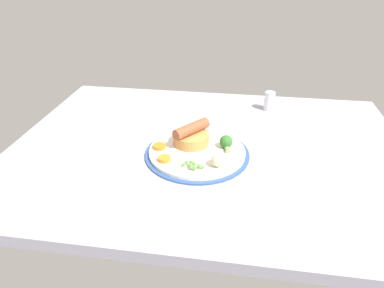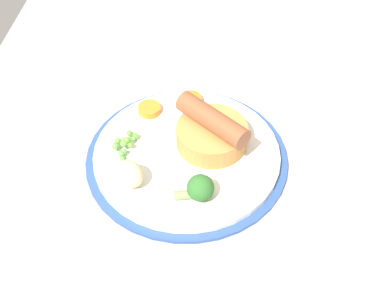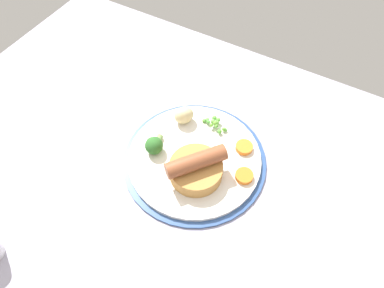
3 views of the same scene
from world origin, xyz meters
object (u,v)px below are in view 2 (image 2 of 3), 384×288
Objects in this scene: carrot_slice_0 at (149,109)px; carrot_slice_2 at (191,100)px; potato_chunk_1 at (129,174)px; fork at (332,16)px; broccoli_floret_near at (199,188)px; dinner_plate at (187,156)px; sausage_pudding at (212,131)px; pea_pile at (125,143)px.

carrot_slice_2 is at bearing 114.45° from carrot_slice_0.
fork is at bearing 146.14° from potato_chunk_1.
broccoli_floret_near reaches higher than carrot_slice_0.
dinner_plate is 2.65× the size of sausage_pudding.
carrot_slice_2 is (-16.43, 6.15, -1.34)cm from potato_chunk_1.
carrot_slice_2 is 36.32cm from fork.
broccoli_floret_near is at bearing 55.88° from pea_pile.
dinner_plate is 44.27cm from fork.
carrot_slice_0 is at bearing 178.75° from potato_chunk_1.
sausage_pudding is 2.61× the size of potato_chunk_1.
broccoli_floret_near is (7.53, 2.42, 2.51)cm from dinner_plate.
broccoli_floret_near is at bearing 123.42° from sausage_pudding.
sausage_pudding reaches higher than potato_chunk_1.
dinner_plate is 6.93× the size of potato_chunk_1.
sausage_pudding is at bearing 72.80° from broccoli_floret_near.
potato_chunk_1 is (-1.30, -9.11, 0.17)cm from broccoli_floret_near.
sausage_pudding is 40.98cm from fork.
carrot_slice_2 is at bearing 159.48° from potato_chunk_1.
potato_chunk_1 reaches higher than carrot_slice_0.
pea_pile is at bearing -89.54° from dinner_plate.
broccoli_floret_near is at bearing 9.49° from carrot_slice_2.
sausage_pudding reaches higher than carrot_slice_0.
carrot_slice_0 is at bearing 8.92° from sausage_pudding.
pea_pile is at bearing -162.84° from potato_chunk_1.
fork is (-37.88, 22.91, -0.27)cm from dinner_plate.
broccoli_floret_near reaches higher than fork.
broccoli_floret_near is 1.27× the size of potato_chunk_1.
fork is (-35.80, 19.65, -3.40)cm from sausage_pudding.
dinner_plate is 8.35× the size of carrot_slice_0.
fork is (-37.95, 31.51, -2.04)cm from pea_pile.
pea_pile is (0.07, -8.60, 1.78)cm from dinner_plate.
dinner_plate is at bearing 3.05° from carrot_slice_2.
sausage_pudding is at bearing 129.86° from potato_chunk_1.
carrot_slice_0 reaches higher than dinner_plate.
dinner_plate is 10.30cm from carrot_slice_2.
sausage_pudding is at bearing 122.48° from dinner_plate.
dinner_plate is at bearing 40.31° from carrot_slice_0.
pea_pile is at bearing -50.82° from fork.
potato_chunk_1 is 1.21× the size of carrot_slice_0.
pea_pile reaches higher than fork.
sausage_pudding is (-2.07, 3.26, 3.13)cm from dinner_plate.
carrot_slice_0 is (-7.60, 2.21, -0.43)cm from pea_pile.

